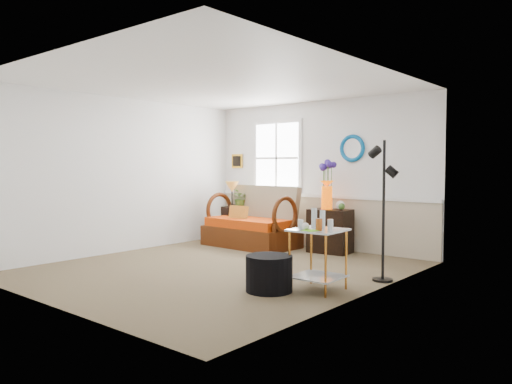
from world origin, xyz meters
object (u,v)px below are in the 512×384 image
Objects in this scene: side_table at (318,260)px; floor_lamp at (384,211)px; loveseat at (251,216)px; ottoman at (269,273)px; lamp_stand at (235,224)px; cabinet at (330,231)px.

floor_lamp is at bearing 67.80° from side_table.
side_table is at bearing -33.84° from loveseat.
ottoman is (2.26, -2.33, -0.33)m from loveseat.
loveseat is 0.94× the size of floor_lamp.
loveseat is 3.06× the size of ottoman.
lamp_stand is 2.08m from cabinet.
floor_lamp is at bearing -44.91° from cabinet.
side_table is at bearing -102.60° from floor_lamp.
cabinet is 0.41× the size of floor_lamp.
side_table is at bearing 44.61° from ottoman.
cabinet is at bearing 118.30° from side_table.
loveseat is at bearing -22.25° from lamp_stand.
lamp_stand is 1.23× the size of ottoman.
cabinet is at bearing 15.89° from loveseat.
lamp_stand is at bearing 159.71° from loveseat.
lamp_stand is 0.92× the size of cabinet.
cabinet is 2.17m from floor_lamp.
loveseat is 0.72m from lamp_stand.
lamp_stand is at bearing 146.54° from side_table.
loveseat is 1.49m from cabinet.
lamp_stand is 3.93m from floor_lamp.
loveseat is at bearing -170.65° from cabinet.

